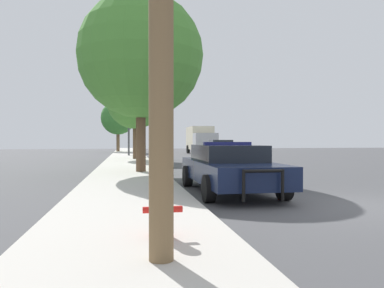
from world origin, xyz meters
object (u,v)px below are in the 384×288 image
at_px(box_truck, 201,139).
at_px(traffic_light, 148,113).
at_px(tree_sidewalk_mid, 135,101).
at_px(tree_sidewalk_near, 141,56).
at_px(tree_sidewalk_far, 118,118).
at_px(police_car, 229,167).
at_px(fire_hydrant, 163,207).
at_px(car_background_oncoming, 221,149).

bearing_deg(box_truck, traffic_light, 46.28).
bearing_deg(tree_sidewalk_mid, tree_sidewalk_near, -89.90).
height_order(box_truck, tree_sidewalk_mid, tree_sidewalk_mid).
relative_size(box_truck, tree_sidewalk_far, 1.15).
distance_m(tree_sidewalk_near, tree_sidewalk_mid, 10.74).
height_order(police_car, tree_sidewalk_far, tree_sidewalk_far).
relative_size(police_car, fire_hydrant, 6.60).
distance_m(traffic_light, tree_sidewalk_near, 16.71).
bearing_deg(tree_sidewalk_mid, traffic_light, 78.66).
xyz_separation_m(fire_hydrant, box_truck, (7.14, 33.42, 1.01)).
bearing_deg(tree_sidewalk_far, fire_hydrant, -87.73).
xyz_separation_m(car_background_oncoming, tree_sidewalk_far, (-8.27, 15.85, 3.25)).
height_order(car_background_oncoming, box_truck, box_truck).
bearing_deg(tree_sidewalk_far, tree_sidewalk_near, -86.69).
height_order(traffic_light, car_background_oncoming, traffic_light).
xyz_separation_m(tree_sidewalk_near, tree_sidewalk_mid, (-0.02, 10.72, -0.78)).
height_order(traffic_light, tree_sidewalk_mid, tree_sidewalk_mid).
height_order(police_car, box_truck, box_truck).
relative_size(box_truck, tree_sidewalk_mid, 1.10).
bearing_deg(traffic_light, police_car, -87.22).
relative_size(fire_hydrant, car_background_oncoming, 0.16).
distance_m(car_background_oncoming, tree_sidewalk_far, 18.17).
bearing_deg(box_truck, fire_hydrant, 78.88).
distance_m(fire_hydrant, tree_sidewalk_near, 11.74).
xyz_separation_m(police_car, traffic_light, (-1.09, 22.47, 3.11)).
relative_size(police_car, tree_sidewalk_near, 0.68).
bearing_deg(tree_sidewalk_near, fire_hydrant, -90.45).
xyz_separation_m(traffic_light, tree_sidewalk_far, (-2.80, 11.56, 0.20)).
xyz_separation_m(tree_sidewalk_near, tree_sidewalk_far, (-1.63, 28.18, -1.01)).
height_order(police_car, tree_sidewalk_near, tree_sidewalk_near).
bearing_deg(tree_sidewalk_far, police_car, -83.48).
bearing_deg(traffic_light, car_background_oncoming, -38.07).
xyz_separation_m(police_car, fire_hydrant, (-2.34, -4.99, -0.17)).
xyz_separation_m(car_background_oncoming, tree_sidewalk_mid, (-6.66, -1.62, 3.48)).
bearing_deg(fire_hydrant, police_car, 64.88).
bearing_deg(tree_sidewalk_mid, box_truck, 59.21).
xyz_separation_m(box_truck, tree_sidewalk_mid, (-7.07, -11.87, 2.71)).
distance_m(police_car, tree_sidewalk_far, 34.41).
distance_m(car_background_oncoming, tree_sidewalk_near, 14.64).
xyz_separation_m(car_background_oncoming, box_truck, (0.41, 10.25, 0.77)).
bearing_deg(police_car, tree_sidewalk_near, -69.09).
xyz_separation_m(police_car, tree_sidewalk_near, (-2.26, 5.85, 4.32)).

